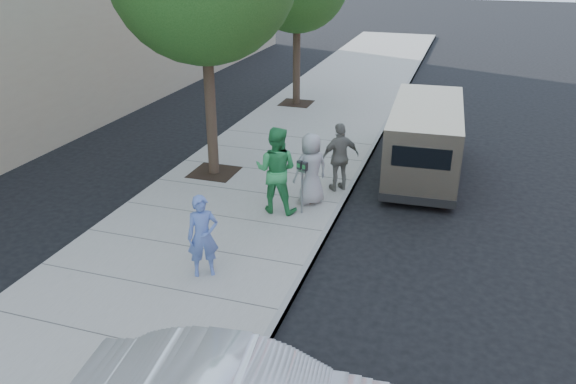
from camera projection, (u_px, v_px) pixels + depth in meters
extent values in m
plane|color=black|center=(263.00, 228.00, 12.63)|extent=(120.00, 120.00, 0.00)
cube|color=gray|center=(222.00, 219.00, 12.88)|extent=(5.00, 60.00, 0.15)
cube|color=gray|center=(325.00, 234.00, 12.19)|extent=(0.12, 60.00, 0.16)
cube|color=black|center=(214.00, 172.00, 15.30)|extent=(1.20, 1.20, 0.01)
cylinder|color=#38281E|center=(210.00, 101.00, 14.50)|extent=(0.28, 0.28, 3.96)
cube|color=black|center=(296.00, 103.00, 21.91)|extent=(1.20, 1.20, 0.01)
cylinder|color=#38281E|center=(297.00, 58.00, 21.19)|extent=(0.28, 0.28, 3.52)
cylinder|color=gray|center=(302.00, 193.00, 12.81)|extent=(0.05, 0.05, 1.01)
cube|color=gray|center=(302.00, 171.00, 12.59)|extent=(0.20, 0.12, 0.07)
cube|color=#2D2D30|center=(300.00, 165.00, 12.58)|extent=(0.13, 0.12, 0.20)
cube|color=#2D2D30|center=(305.00, 166.00, 12.49)|extent=(0.13, 0.12, 0.20)
cube|color=tan|center=(425.00, 138.00, 15.06)|extent=(2.02, 4.91, 1.78)
cube|color=tan|center=(427.00, 126.00, 17.57)|extent=(1.67, 0.57, 0.76)
cube|color=black|center=(421.00, 158.00, 12.80)|extent=(1.34, 0.08, 0.49)
cylinder|color=black|center=(398.00, 143.00, 16.96)|extent=(0.26, 0.69, 0.68)
cylinder|color=black|center=(452.00, 148.00, 16.58)|extent=(0.26, 0.69, 0.68)
cylinder|color=black|center=(387.00, 184.00, 14.06)|extent=(0.26, 0.69, 0.68)
cylinder|color=black|center=(452.00, 191.00, 13.68)|extent=(0.26, 0.69, 0.68)
imported|color=#5873BC|center=(203.00, 236.00, 10.29)|extent=(0.70, 0.63, 1.60)
imported|color=green|center=(276.00, 170.00, 12.72)|extent=(1.00, 0.79, 2.03)
imported|color=#A2A2A4|center=(311.00, 169.00, 13.18)|extent=(0.99, 0.98, 1.73)
imported|color=slate|center=(340.00, 157.00, 13.89)|extent=(1.06, 0.97, 1.74)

